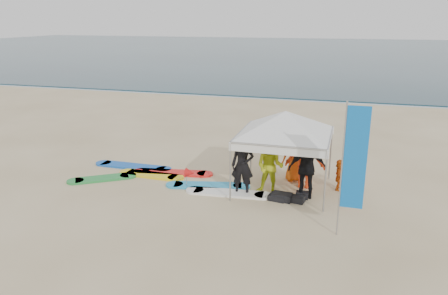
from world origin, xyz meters
TOP-DOWN VIEW (x-y plane):
  - ground at (0.00, 0.00)m, footprint 120.00×120.00m
  - ocean at (0.00, 60.00)m, footprint 160.00×84.00m
  - shoreline_foam at (0.00, 18.20)m, footprint 160.00×1.20m
  - person_black_a at (0.77, 1.91)m, footprint 0.70×0.48m
  - person_yellow at (1.54, 2.19)m, footprint 0.89×0.72m
  - person_orange_a at (2.47, 3.04)m, footprint 1.29×0.79m
  - person_black_b at (2.62, 2.16)m, footprint 1.18×0.79m
  - person_orange_b at (2.13, 3.51)m, footprint 0.99×0.83m
  - person_seated at (3.54, 3.11)m, footprint 0.34×0.92m
  - canopy_tent at (1.87, 2.65)m, footprint 3.73×3.73m
  - feather_flag at (3.84, 0.09)m, footprint 0.56×0.04m
  - marker_pennant at (-0.90, 1.94)m, footprint 0.28×0.28m
  - gear_pile at (2.13, 1.83)m, footprint 1.13×0.69m
  - surfboard_spread at (-1.95, 2.46)m, footprint 6.22×2.35m

SIDE VIEW (x-z plane):
  - ground at x=0.00m, z-range 0.00..0.00m
  - shoreline_foam at x=0.00m, z-range 0.00..0.01m
  - surfboard_spread at x=-1.95m, z-range 0.00..0.07m
  - ocean at x=0.00m, z-range 0.00..0.08m
  - gear_pile at x=2.13m, z-range -0.01..0.21m
  - person_seated at x=3.54m, z-range 0.00..0.97m
  - marker_pennant at x=-0.90m, z-range 0.18..0.81m
  - person_yellow at x=1.54m, z-range 0.00..1.71m
  - person_orange_b at x=2.13m, z-range 0.00..1.72m
  - person_black_a at x=0.77m, z-range 0.00..1.83m
  - person_black_b at x=2.62m, z-range 0.00..1.86m
  - person_orange_a at x=2.47m, z-range 0.00..1.92m
  - feather_flag at x=3.84m, z-range 0.29..3.60m
  - canopy_tent at x=1.87m, z-range 1.04..3.86m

